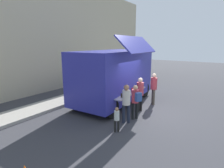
{
  "coord_description": "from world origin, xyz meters",
  "views": [
    {
      "loc": [
        -8.2,
        -3.63,
        3.36
      ],
      "look_at": [
        -0.47,
        1.59,
        1.3
      ],
      "focal_mm": 29.16,
      "sensor_mm": 36.0,
      "label": 1
    }
  ],
  "objects": [
    {
      "name": "customer_rear_waiting",
      "position": [
        -1.74,
        -0.0,
        1.01
      ],
      "size": [
        0.35,
        0.35,
        1.7
      ],
      "rotation": [
        0.0,
        0.0,
        0.78
      ],
      "color": "#1D2436",
      "rests_on": "ground"
    },
    {
      "name": "customer_front_ordering",
      "position": [
        -0.19,
        0.11,
        1.03
      ],
      "size": [
        0.57,
        0.36,
        1.74
      ],
      "rotation": [
        0.0,
        0.0,
        1.43
      ],
      "color": "black",
      "rests_on": "ground"
    },
    {
      "name": "trash_bin",
      "position": [
        4.0,
        4.29,
        0.44
      ],
      "size": [
        0.6,
        0.6,
        0.87
      ],
      "primitive_type": "cylinder",
      "color": "#2D6337",
      "rests_on": "ground"
    },
    {
      "name": "customer_mid_with_backpack",
      "position": [
        -1.17,
        -0.15,
        0.97
      ],
      "size": [
        0.44,
        0.52,
        1.59
      ],
      "rotation": [
        0.0,
        0.0,
        1.06
      ],
      "color": "black",
      "rests_on": "ground"
    },
    {
      "name": "ground_plane",
      "position": [
        0.0,
        0.0,
        0.0
      ],
      "size": [
        60.0,
        60.0,
        0.0
      ],
      "primitive_type": "plane",
      "color": "#38383D"
    },
    {
      "name": "child_near_queue",
      "position": [
        -2.68,
        -0.12,
        0.6
      ],
      "size": [
        0.21,
        0.21,
        1.01
      ],
      "rotation": [
        0.0,
        0.0,
        0.61
      ],
      "color": "black",
      "rests_on": "ground"
    },
    {
      "name": "customer_extra_browsing",
      "position": [
        1.32,
        -0.02,
        1.05
      ],
      "size": [
        0.36,
        0.36,
        1.77
      ],
      "rotation": [
        0.0,
        0.0,
        2.15
      ],
      "color": "#50493F",
      "rests_on": "ground"
    },
    {
      "name": "food_truck_main",
      "position": [
        0.34,
        1.97,
        1.63
      ],
      "size": [
        5.61,
        3.48,
        3.74
      ],
      "rotation": [
        0.0,
        0.0,
        0.05
      ],
      "color": "#2C2E9A",
      "rests_on": "ground"
    },
    {
      "name": "curb_strip",
      "position": [
        -3.67,
        4.59,
        0.07
      ],
      "size": [
        28.0,
        1.6,
        0.15
      ],
      "primitive_type": "cube",
      "color": "#9E998E",
      "rests_on": "ground"
    }
  ]
}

